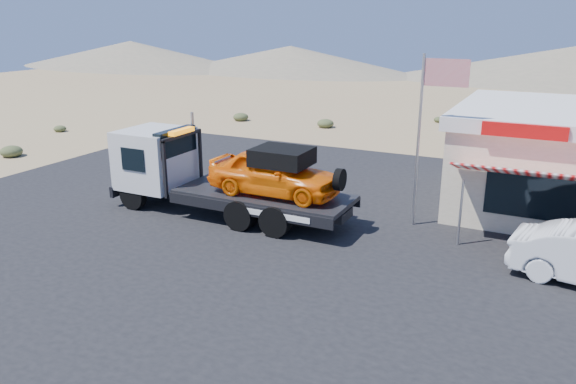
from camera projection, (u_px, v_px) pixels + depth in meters
name	position (u px, v px, depth m)	size (l,w,h in m)	color
ground	(235.00, 246.00, 18.35)	(120.00, 120.00, 0.00)	#9A7A57
asphalt_lot	(327.00, 226.00, 20.07)	(32.00, 24.00, 0.02)	black
tow_truck	(223.00, 172.00, 20.80)	(9.27, 2.75, 3.10)	black
flagpole	(427.00, 122.00, 18.98)	(1.55, 0.10, 6.00)	#99999E
desert_scrub	(77.00, 148.00, 30.66)	(26.22, 36.25, 0.67)	#3C4726
distant_hills	(402.00, 62.00, 69.08)	(126.00, 48.00, 4.20)	#726B59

